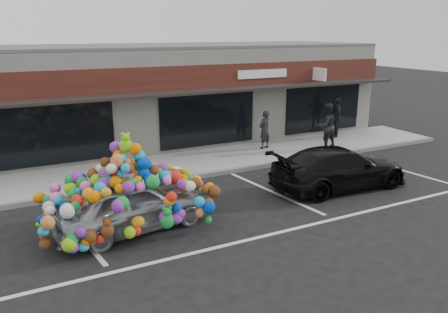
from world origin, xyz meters
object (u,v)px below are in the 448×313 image
toy_car (131,198)px  black_sedan (339,168)px  pedestrian_c (336,117)px  pedestrian_b (326,126)px  pedestrian_a (265,130)px

toy_car → black_sedan: bearing=-98.9°
pedestrian_c → toy_car: bearing=-38.5°
black_sedan → pedestrian_c: bearing=-36.6°
pedestrian_c → black_sedan: bearing=-13.0°
toy_car → pedestrian_b: bearing=-77.2°
pedestrian_a → black_sedan: bearing=69.2°
pedestrian_c → pedestrian_b: bearing=-24.6°
black_sedan → pedestrian_b: (2.49, 3.72, 0.43)m
toy_car → pedestrian_a: bearing=-64.4°
pedestrian_a → pedestrian_c: pedestrian_c is taller
black_sedan → pedestrian_b: size_ratio=2.44×
pedestrian_a → pedestrian_b: (2.31, -1.10, 0.15)m
pedestrian_c → pedestrian_a: bearing=-59.1°
toy_car → pedestrian_b: toy_car is taller
pedestrian_a → pedestrian_c: size_ratio=0.86×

